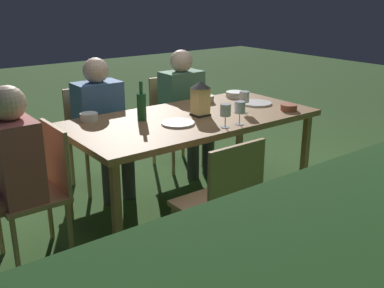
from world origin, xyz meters
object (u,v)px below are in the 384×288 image
at_px(chair_side_right_b, 222,202).
at_px(bowl_olives, 89,117).
at_px(person_in_rust, 6,171).
at_px(bowl_bread, 206,98).
at_px(lantern_centerpiece, 200,97).
at_px(dining_table, 192,123).
at_px(person_in_blue, 102,121).
at_px(chair_side_left_a, 174,117).
at_px(plate_b, 257,103).
at_px(chair_head_far, 41,186).
at_px(plate_a, 178,123).
at_px(wine_glass_b, 244,98).
at_px(green_bottle_on_table, 142,106).
at_px(person_in_green, 186,106).
at_px(bowl_salad, 235,94).
at_px(chair_side_left_b, 93,132).
at_px(bowl_dip, 289,107).
at_px(wine_glass_c, 240,109).
at_px(wine_glass_a, 225,111).

distance_m(chair_side_right_b, bowl_olives, 1.28).
relative_size(person_in_rust, bowl_bread, 8.30).
bearing_deg(lantern_centerpiece, dining_table, -16.67).
bearing_deg(person_in_blue, chair_side_left_a, -167.17).
bearing_deg(plate_b, chair_head_far, -0.48).
relative_size(chair_side_right_b, plate_a, 3.60).
relative_size(plate_a, bowl_bread, 1.75).
bearing_deg(plate_b, wine_glass_b, 26.60).
xyz_separation_m(chair_head_far, plate_a, (-0.99, 0.11, 0.27)).
height_order(person_in_blue, green_bottle_on_table, person_in_blue).
bearing_deg(person_in_blue, person_in_green, 180.00).
distance_m(lantern_centerpiece, wine_glass_b, 0.36).
bearing_deg(plate_a, bowl_salad, -156.03).
height_order(chair_side_left_a, bowl_salad, chair_side_left_a).
bearing_deg(lantern_centerpiece, plate_b, -179.64).
xyz_separation_m(person_in_green, wine_glass_b, (0.03, 0.82, 0.23)).
distance_m(person_in_rust, chair_side_left_b, 1.31).
height_order(chair_side_right_b, bowl_salad, chair_side_right_b).
distance_m(dining_table, green_bottle_on_table, 0.42).
bearing_deg(lantern_centerpiece, chair_head_far, -0.88).
relative_size(wine_glass_b, bowl_dip, 1.29).
bearing_deg(wine_glass_c, lantern_centerpiece, -78.72).
xyz_separation_m(chair_head_far, bowl_olives, (-0.52, -0.36, 0.29)).
bearing_deg(plate_b, person_in_green, -70.15).
height_order(green_bottle_on_table, bowl_olives, green_bottle_on_table).
relative_size(plate_a, bowl_olives, 1.86).
relative_size(bowl_salad, bowl_dip, 1.26).
relative_size(person_in_green, bowl_olives, 8.87).
xyz_separation_m(person_in_green, bowl_bread, (0.05, 0.36, 0.14)).
height_order(bowl_bread, bowl_salad, bowl_bread).
bearing_deg(wine_glass_b, wine_glass_c, 41.39).
bearing_deg(person_in_rust, person_in_blue, -145.46).
bearing_deg(green_bottle_on_table, dining_table, 158.90).
relative_size(plate_a, plate_b, 0.94).
bearing_deg(chair_head_far, bowl_olives, -145.44).
bearing_deg(person_in_blue, bowl_bread, 155.91).
relative_size(chair_side_left_a, chair_head_far, 1.00).
bearing_deg(wine_glass_a, chair_side_left_a, -108.86).
height_order(chair_side_right_b, bowl_dip, chair_side_right_b).
bearing_deg(chair_side_right_b, bowl_bread, -124.77).
bearing_deg(lantern_centerpiece, wine_glass_c, 101.28).
relative_size(dining_table, bowl_dip, 14.51).
distance_m(person_in_blue, bowl_salad, 1.21).
xyz_separation_m(dining_table, bowl_dip, (-0.73, 0.33, 0.08)).
relative_size(green_bottle_on_table, bowl_bread, 2.10).
distance_m(chair_side_left_a, lantern_centerpiece, 1.04).
xyz_separation_m(chair_side_left_b, bowl_olives, (0.25, 0.50, 0.29)).
relative_size(wine_glass_b, bowl_olives, 1.30).
bearing_deg(person_in_rust, wine_glass_c, 165.99).
distance_m(dining_table, wine_glass_c, 0.44).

